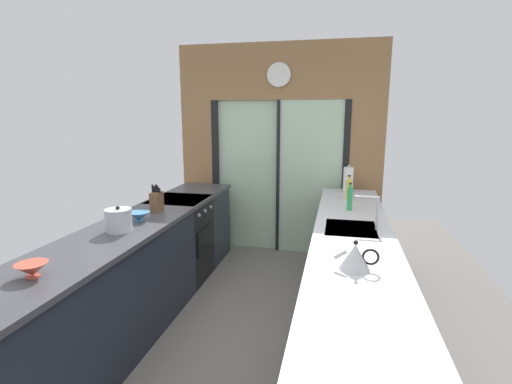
{
  "coord_description": "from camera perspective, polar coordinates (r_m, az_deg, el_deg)",
  "views": [
    {
      "loc": [
        0.77,
        -2.47,
        1.82
      ],
      "look_at": [
        0.07,
        0.71,
        1.15
      ],
      "focal_mm": 26.47,
      "sensor_mm": 36.0,
      "label": 1
    }
  ],
  "objects": [
    {
      "name": "back_wall_unit",
      "position": [
        4.94,
        3.47,
        8.22
      ],
      "size": [
        2.64,
        0.12,
        2.7
      ],
      "color": "olive",
      "rests_on": "ground_plane"
    },
    {
      "name": "right_counter_run",
      "position": [
        3.09,
        14.18,
        -14.76
      ],
      "size": [
        0.62,
        3.8,
        0.92
      ],
      "color": "#1E232D",
      "rests_on": "ground_plane"
    },
    {
      "name": "mixing_bowl_near",
      "position": [
        2.51,
        -30.75,
        -10.05
      ],
      "size": [
        0.18,
        0.18,
        0.08
      ],
      "color": "#BC4C38",
      "rests_on": "left_counter_run"
    },
    {
      "name": "knife_block",
      "position": [
        3.68,
        -14.78,
        -1.36
      ],
      "size": [
        0.09,
        0.14,
        0.26
      ],
      "color": "brown",
      "rests_on": "left_counter_run"
    },
    {
      "name": "soap_bottle_near",
      "position": [
        3.7,
        13.98,
        -0.95
      ],
      "size": [
        0.05,
        0.05,
        0.27
      ],
      "color": "#339E56",
      "rests_on": "right_counter_run"
    },
    {
      "name": "mixing_bowl_far",
      "position": [
        3.41,
        -17.28,
        -3.49
      ],
      "size": [
        0.19,
        0.19,
        0.08
      ],
      "color": "teal",
      "rests_on": "left_counter_run"
    },
    {
      "name": "paper_towel_roll",
      "position": [
        4.57,
        13.75,
        1.82
      ],
      "size": [
        0.13,
        0.13,
        0.32
      ],
      "color": "#B7BABC",
      "rests_on": "right_counter_run"
    },
    {
      "name": "oven_range",
      "position": [
        4.31,
        -11.31,
        -7.05
      ],
      "size": [
        0.6,
        0.6,
        0.92
      ],
      "color": "black",
      "rests_on": "ground_plane"
    },
    {
      "name": "kettle",
      "position": [
        2.33,
        14.76,
        -9.47
      ],
      "size": [
        0.26,
        0.19,
        0.18
      ],
      "color": "#B7BABC",
      "rests_on": "right_counter_run"
    },
    {
      "name": "stock_pot",
      "position": [
        3.14,
        -20.05,
        -4.02
      ],
      "size": [
        0.21,
        0.21,
        0.2
      ],
      "color": "#B7BABC",
      "rests_on": "left_counter_run"
    },
    {
      "name": "soap_bottle_far",
      "position": [
        4.15,
        13.84,
        0.42
      ],
      "size": [
        0.07,
        0.07,
        0.27
      ],
      "color": "#D1CC4C",
      "rests_on": "right_counter_run"
    },
    {
      "name": "left_counter_run",
      "position": [
        3.39,
        -19.1,
        -12.64
      ],
      "size": [
        0.62,
        3.8,
        0.92
      ],
      "color": "#1E232D",
      "rests_on": "ground_plane"
    },
    {
      "name": "sink_faucet",
      "position": [
        3.12,
        17.35,
        -2.25
      ],
      "size": [
        0.19,
        0.02,
        0.27
      ],
      "color": "#B7BABC",
      "rests_on": "right_counter_run"
    },
    {
      "name": "ground_plane",
      "position": [
        3.66,
        -1.51,
        -18.35
      ],
      "size": [
        5.04,
        7.6,
        0.02
      ],
      "primitive_type": "cube",
      "color": "slate"
    }
  ]
}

